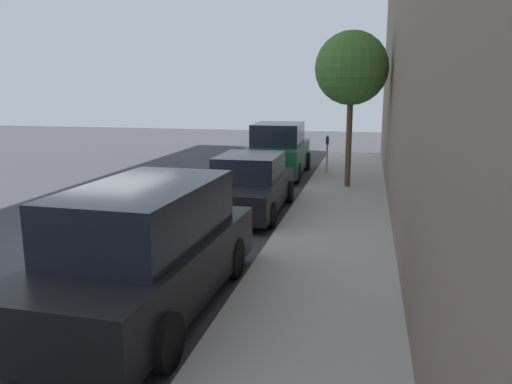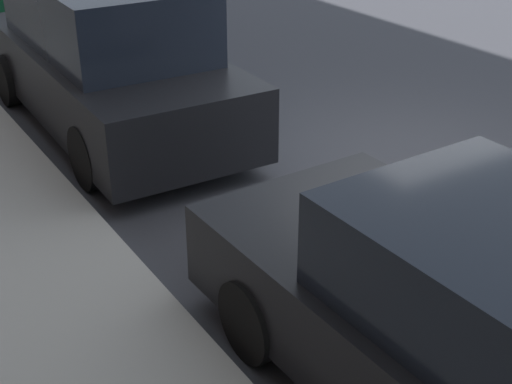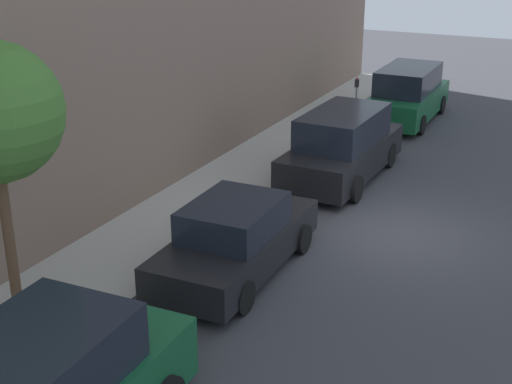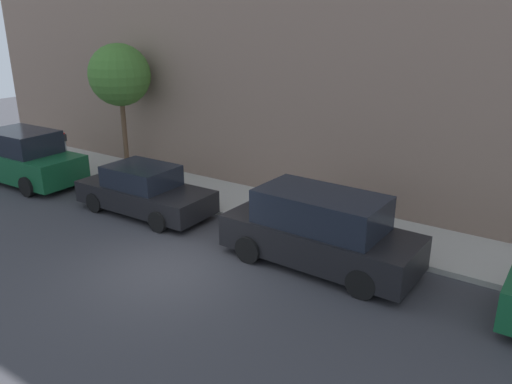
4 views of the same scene
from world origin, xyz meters
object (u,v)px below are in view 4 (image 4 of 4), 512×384
object	(u,v)px
parked_suv_fourth	(25,158)
parking_meter_far	(66,146)
parked_minivan_second	(320,231)
parked_sedan_third	(144,191)
street_tree	(120,75)

from	to	relation	value
parked_suv_fourth	parking_meter_far	distance (m)	1.85
parked_suv_fourth	parking_meter_far	xyz separation A→B (m)	(1.85, 0.09, 0.08)
parked_minivan_second	parked_sedan_third	size ratio (longest dim) A/B	1.09
parked_minivan_second	parking_meter_far	distance (m)	12.37
parked_sedan_third	street_tree	distance (m)	5.30
parked_suv_fourth	street_tree	bearing A→B (deg)	-42.15
parked_sedan_third	parked_suv_fourth	bearing A→B (deg)	92.81
parking_meter_far	street_tree	size ratio (longest dim) A/B	0.29
parked_minivan_second	parked_suv_fourth	bearing A→B (deg)	91.16
parked_sedan_third	parked_minivan_second	bearing A→B (deg)	-90.43
parked_suv_fourth	street_tree	world-z (taller)	street_tree
parking_meter_far	street_tree	xyz separation A→B (m)	(0.88, -2.56, 2.85)
parked_sedan_third	parked_suv_fourth	size ratio (longest dim) A/B	0.93
parked_suv_fourth	parking_meter_far	bearing A→B (deg)	2.68
parked_suv_fourth	street_tree	xyz separation A→B (m)	(2.73, -2.47, 2.93)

